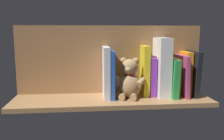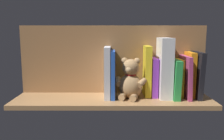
# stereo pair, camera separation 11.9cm
# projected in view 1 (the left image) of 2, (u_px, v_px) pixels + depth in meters

# --- Properties ---
(ground_plane) EXTENTS (0.98, 0.27, 0.02)m
(ground_plane) POSITION_uv_depth(u_px,v_px,m) (112.00, 100.00, 1.21)
(ground_plane) COLOR #A87A4C
(shelf_back_panel) EXTENTS (0.98, 0.02, 0.36)m
(shelf_back_panel) POSITION_uv_depth(u_px,v_px,m) (110.00, 60.00, 1.29)
(shelf_back_panel) COLOR #996A40
(shelf_back_panel) RESTS_ON ground_plane
(book_0) EXTENTS (0.03, 0.16, 0.23)m
(book_0) POSITION_uv_depth(u_px,v_px,m) (192.00, 73.00, 1.25)
(book_0) COLOR black
(book_0) RESTS_ON ground_plane
(book_1) EXTENTS (0.03, 0.12, 0.23)m
(book_1) POSITION_uv_depth(u_px,v_px,m) (185.00, 73.00, 1.27)
(book_1) COLOR orange
(book_1) RESTS_ON ground_plane
(book_2) EXTENTS (0.02, 0.17, 0.21)m
(book_2) POSITION_uv_depth(u_px,v_px,m) (182.00, 75.00, 1.24)
(book_2) COLOR #B23F72
(book_2) RESTS_ON ground_plane
(book_3) EXTENTS (0.02, 0.12, 0.19)m
(book_3) POSITION_uv_depth(u_px,v_px,m) (175.00, 76.00, 1.27)
(book_3) COLOR yellow
(book_3) RESTS_ON ground_plane
(book_4) EXTENTS (0.04, 0.17, 0.19)m
(book_4) POSITION_uv_depth(u_px,v_px,m) (171.00, 77.00, 1.24)
(book_4) COLOR green
(book_4) RESTS_ON ground_plane
(dictionary_thick_white) EXTENTS (0.06, 0.15, 0.30)m
(dictionary_thick_white) POSITION_uv_depth(u_px,v_px,m) (162.00, 67.00, 1.23)
(dictionary_thick_white) COLOR white
(dictionary_thick_white) RESTS_ON ground_plane
(book_5) EXTENTS (0.03, 0.12, 0.20)m
(book_5) POSITION_uv_depth(u_px,v_px,m) (151.00, 76.00, 1.26)
(book_5) COLOR purple
(book_5) RESTS_ON ground_plane
(book_6) EXTENTS (0.03, 0.11, 0.26)m
(book_6) POSITION_uv_depth(u_px,v_px,m) (145.00, 71.00, 1.25)
(book_6) COLOR yellow
(book_6) RESTS_ON ground_plane
(teddy_bear) EXTENTS (0.16, 0.15, 0.20)m
(teddy_bear) POSITION_uv_depth(u_px,v_px,m) (129.00, 80.00, 1.21)
(teddy_bear) COLOR tan
(teddy_bear) RESTS_ON ground_plane
(book_7) EXTENTS (0.02, 0.16, 0.24)m
(book_7) POSITION_uv_depth(u_px,v_px,m) (112.00, 74.00, 1.21)
(book_7) COLOR blue
(book_7) RESTS_ON ground_plane
(book_8) EXTENTS (0.03, 0.16, 0.26)m
(book_8) POSITION_uv_depth(u_px,v_px,m) (106.00, 72.00, 1.21)
(book_8) COLOR silver
(book_8) RESTS_ON ground_plane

